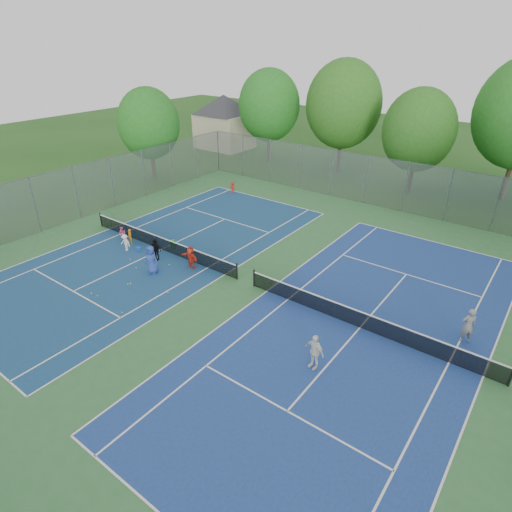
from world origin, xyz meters
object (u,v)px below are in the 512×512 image
Objects in this scene: net_left at (161,243)px; net_right at (361,320)px; ball_hopper at (173,244)px; ball_crate at (139,249)px; instructor at (468,326)px.

net_left is 1.00× the size of net_right.
net_right reaches higher than ball_hopper.
net_right is (14.00, 0.00, 0.00)m from net_left.
ball_hopper is at bearing 49.93° from ball_crate.
net_left is at bearing 180.00° from net_right.
ball_crate is at bearing -136.70° from net_left.
net_right is at bearing 3.78° from ball_crate.
ball_hopper is at bearing -31.57° from instructor.
net_right is 13.63m from ball_hopper.
ball_crate is 19.54m from instructor.
ball_hopper is at bearing 61.69° from net_left.
ball_hopper is (1.44, 1.72, 0.13)m from ball_crate.
instructor is (4.26, 1.93, 0.44)m from net_right.
net_left is at bearing -29.41° from instructor.
ball_crate is at bearing -130.07° from ball_hopper.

